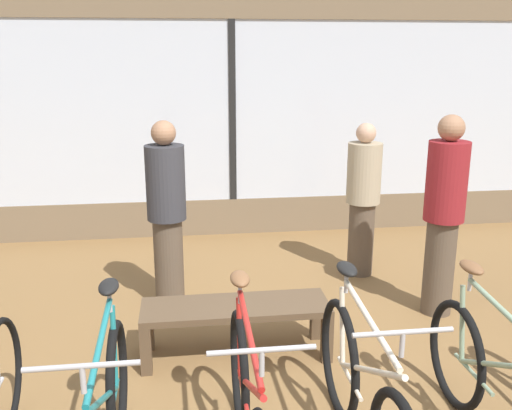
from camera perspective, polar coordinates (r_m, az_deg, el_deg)
shop_back_wall at (r=6.95m, az=-2.40°, el=10.17°), size 12.00×0.08×3.20m
bicycle_center_right at (r=3.33m, az=10.71°, el=-18.50°), size 0.46×1.75×1.05m
bicycle_right at (r=3.62m, az=22.96°, el=-16.94°), size 0.46×1.70×1.03m
display_bench at (r=4.34m, az=-2.05°, el=-10.78°), size 1.40×0.44×0.41m
customer_near_rack at (r=5.83m, az=10.64°, el=0.76°), size 0.47×0.47×1.56m
customer_by_window at (r=5.03m, az=-8.92°, el=-0.69°), size 0.41×0.41×1.68m
customer_mid_floor at (r=5.08m, az=18.28°, el=-0.69°), size 0.37×0.37×1.74m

